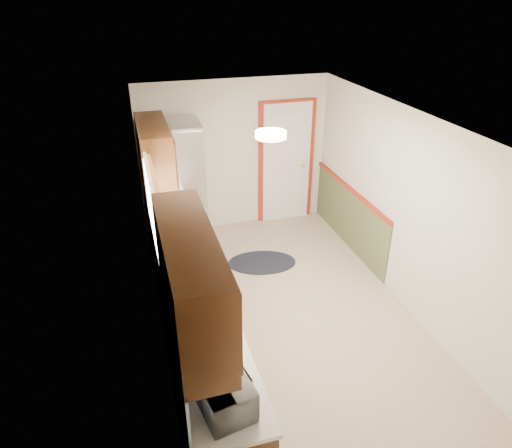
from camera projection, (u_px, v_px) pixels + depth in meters
room_shell at (289, 228)px, 5.12m from camera, size 3.20×5.20×2.52m
kitchen_run at (186, 289)px, 4.75m from camera, size 0.63×4.00×2.20m
back_wall_trim at (299, 174)px, 7.39m from camera, size 1.12×2.30×2.08m
ceiling_fixture at (271, 135)px, 4.33m from camera, size 0.30×0.30×0.06m
microwave at (223, 388)px, 3.21m from camera, size 0.37×0.55×0.34m
refrigerator at (176, 187)px, 6.71m from camera, size 0.83×0.82×1.94m
rug at (262, 262)px, 6.69m from camera, size 1.10×0.82×0.01m
cooktop at (170, 208)px, 6.13m from camera, size 0.54×0.64×0.02m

